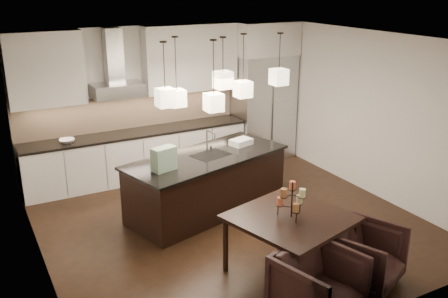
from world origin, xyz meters
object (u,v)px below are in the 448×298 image
island_body (207,185)px  dining_table (290,244)px  armchair_right (365,256)px  refrigerator (263,107)px  armchair_left (318,286)px

island_body → dining_table: size_ratio=1.96×
island_body → armchair_right: 2.87m
armchair_right → refrigerator: bearing=49.4°
armchair_left → armchair_right: 0.94m
dining_table → refrigerator: bearing=47.3°
refrigerator → island_body: size_ratio=0.83×
island_body → armchair_right: size_ratio=3.09×
dining_table → armchair_right: dining_table is taller
island_body → dining_table: bearing=-101.6°
island_body → armchair_right: (0.79, -2.76, -0.07)m
refrigerator → dining_table: bearing=-118.0°
refrigerator → island_body: 2.94m
armchair_right → armchair_left: bearing=171.5°
armchair_left → refrigerator: bearing=48.7°
refrigerator → armchair_left: (-2.34, -4.82, -0.69)m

